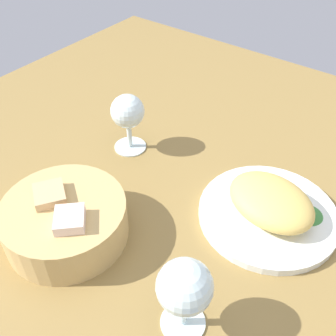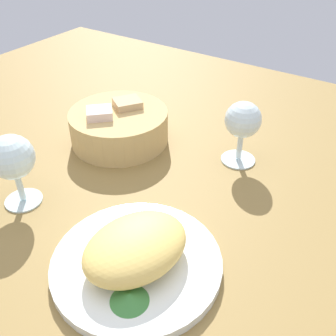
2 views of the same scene
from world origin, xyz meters
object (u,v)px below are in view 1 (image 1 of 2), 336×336
at_px(plate, 268,214).
at_px(wine_glass_near, 128,115).
at_px(wine_glass_far, 185,289).
at_px(bread_basket, 65,220).

distance_m(plate, wine_glass_near, 0.32).
bearing_deg(plate, wine_glass_far, 88.75).
height_order(plate, wine_glass_near, wine_glass_near).
distance_m(wine_glass_near, wine_glass_far, 0.39).
height_order(bread_basket, wine_glass_near, wine_glass_near).
bearing_deg(wine_glass_far, bread_basket, -2.88).
distance_m(bread_basket, wine_glass_far, 0.24).
xyz_separation_m(plate, bread_basket, (0.24, 0.23, 0.03)).
distance_m(plate, bread_basket, 0.33).
bearing_deg(wine_glass_near, wine_glass_far, 141.34).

